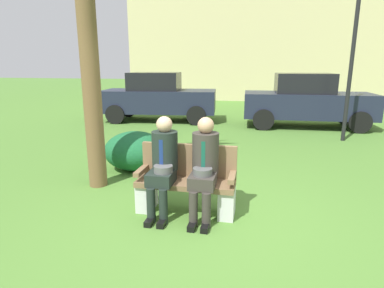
{
  "coord_description": "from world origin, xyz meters",
  "views": [
    {
      "loc": [
        0.54,
        -3.63,
        1.93
      ],
      "look_at": [
        -0.36,
        0.65,
        0.85
      ],
      "focal_mm": 30.01,
      "sensor_mm": 36.0,
      "label": 1
    }
  ],
  "objects_px": {
    "parked_car_far": "(306,101)",
    "street_lamp": "(353,48)",
    "park_bench": "(187,183)",
    "seated_man_right": "(204,164)",
    "shrub_near_bench": "(135,151)",
    "parked_car_near": "(158,97)",
    "building_backdrop": "(274,3)",
    "seated_man_left": "(163,161)"
  },
  "relations": [
    {
      "from": "parked_car_far",
      "to": "street_lamp",
      "type": "distance_m",
      "value": 2.46
    },
    {
      "from": "park_bench",
      "to": "seated_man_right",
      "type": "xyz_separation_m",
      "value": [
        0.26,
        -0.12,
        0.33
      ]
    },
    {
      "from": "seated_man_right",
      "to": "shrub_near_bench",
      "type": "bearing_deg",
      "value": 133.88
    },
    {
      "from": "shrub_near_bench",
      "to": "parked_car_near",
      "type": "distance_m",
      "value": 5.5
    },
    {
      "from": "parked_car_near",
      "to": "park_bench",
      "type": "bearing_deg",
      "value": -69.43
    },
    {
      "from": "shrub_near_bench",
      "to": "parked_car_far",
      "type": "xyz_separation_m",
      "value": [
        3.69,
        5.17,
        0.47
      ]
    },
    {
      "from": "shrub_near_bench",
      "to": "building_backdrop",
      "type": "xyz_separation_m",
      "value": [
        2.79,
        16.41,
        5.3
      ]
    },
    {
      "from": "seated_man_right",
      "to": "street_lamp",
      "type": "bearing_deg",
      "value": 60.68
    },
    {
      "from": "seated_man_right",
      "to": "building_backdrop",
      "type": "bearing_deg",
      "value": 86.24
    },
    {
      "from": "parked_car_far",
      "to": "park_bench",
      "type": "bearing_deg",
      "value": -109.2
    },
    {
      "from": "park_bench",
      "to": "seated_man_right",
      "type": "height_order",
      "value": "seated_man_right"
    },
    {
      "from": "street_lamp",
      "to": "seated_man_left",
      "type": "bearing_deg",
      "value": -123.76
    },
    {
      "from": "parked_car_near",
      "to": "street_lamp",
      "type": "bearing_deg",
      "value": -19.14
    },
    {
      "from": "park_bench",
      "to": "building_backdrop",
      "type": "height_order",
      "value": "building_backdrop"
    },
    {
      "from": "building_backdrop",
      "to": "shrub_near_bench",
      "type": "bearing_deg",
      "value": -99.66
    },
    {
      "from": "seated_man_left",
      "to": "shrub_near_bench",
      "type": "relative_size",
      "value": 1.11
    },
    {
      "from": "seated_man_left",
      "to": "street_lamp",
      "type": "distance_m",
      "value": 6.27
    },
    {
      "from": "shrub_near_bench",
      "to": "street_lamp",
      "type": "relative_size",
      "value": 0.3
    },
    {
      "from": "seated_man_right",
      "to": "parked_car_far",
      "type": "distance_m",
      "value": 7.15
    },
    {
      "from": "seated_man_left",
      "to": "parked_car_near",
      "type": "height_order",
      "value": "parked_car_near"
    },
    {
      "from": "seated_man_left",
      "to": "building_backdrop",
      "type": "bearing_deg",
      "value": 84.54
    },
    {
      "from": "park_bench",
      "to": "street_lamp",
      "type": "xyz_separation_m",
      "value": [
        3.09,
        4.92,
        1.94
      ]
    },
    {
      "from": "park_bench",
      "to": "street_lamp",
      "type": "bearing_deg",
      "value": 57.88
    },
    {
      "from": "seated_man_right",
      "to": "shrub_near_bench",
      "type": "distance_m",
      "value": 2.34
    },
    {
      "from": "shrub_near_bench",
      "to": "street_lamp",
      "type": "xyz_separation_m",
      "value": [
        4.43,
        3.37,
        1.97
      ]
    },
    {
      "from": "street_lamp",
      "to": "building_backdrop",
      "type": "xyz_separation_m",
      "value": [
        -1.64,
        13.04,
        3.33
      ]
    },
    {
      "from": "park_bench",
      "to": "seated_man_right",
      "type": "bearing_deg",
      "value": -25.61
    },
    {
      "from": "seated_man_right",
      "to": "building_backdrop",
      "type": "xyz_separation_m",
      "value": [
        1.19,
        18.08,
        4.94
      ]
    },
    {
      "from": "park_bench",
      "to": "parked_car_near",
      "type": "distance_m",
      "value": 7.37
    },
    {
      "from": "park_bench",
      "to": "parked_car_far",
      "type": "xyz_separation_m",
      "value": [
        2.34,
        6.72,
        0.44
      ]
    },
    {
      "from": "parked_car_far",
      "to": "building_backdrop",
      "type": "distance_m",
      "value": 12.26
    },
    {
      "from": "seated_man_right",
      "to": "street_lamp",
      "type": "relative_size",
      "value": 0.34
    },
    {
      "from": "park_bench",
      "to": "shrub_near_bench",
      "type": "distance_m",
      "value": 2.05
    },
    {
      "from": "parked_car_near",
      "to": "street_lamp",
      "type": "xyz_separation_m",
      "value": [
        5.67,
        -1.97,
        1.49
      ]
    },
    {
      "from": "park_bench",
      "to": "parked_car_near",
      "type": "bearing_deg",
      "value": 110.57
    },
    {
      "from": "seated_man_left",
      "to": "seated_man_right",
      "type": "xyz_separation_m",
      "value": [
        0.54,
        0.0,
        0.0
      ]
    },
    {
      "from": "shrub_near_bench",
      "to": "building_backdrop",
      "type": "bearing_deg",
      "value": 80.34
    },
    {
      "from": "seated_man_left",
      "to": "shrub_near_bench",
      "type": "xyz_separation_m",
      "value": [
        -1.07,
        1.67,
        -0.36
      ]
    },
    {
      "from": "street_lamp",
      "to": "building_backdrop",
      "type": "distance_m",
      "value": 13.56
    },
    {
      "from": "park_bench",
      "to": "building_backdrop",
      "type": "xyz_separation_m",
      "value": [
        1.44,
        17.96,
        5.27
      ]
    },
    {
      "from": "seated_man_left",
      "to": "building_backdrop",
      "type": "height_order",
      "value": "building_backdrop"
    },
    {
      "from": "seated_man_right",
      "to": "building_backdrop",
      "type": "height_order",
      "value": "building_backdrop"
    }
  ]
}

